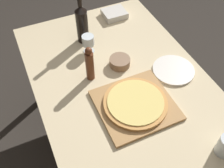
% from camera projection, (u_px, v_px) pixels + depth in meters
% --- Properties ---
extents(ground_plane, '(12.00, 12.00, 0.00)m').
position_uv_depth(ground_plane, '(120.00, 143.00, 2.05)').
color(ground_plane, '#2D2823').
extents(dining_table, '(0.96, 1.48, 0.73)m').
position_uv_depth(dining_table, '(122.00, 91.00, 1.56)').
color(dining_table, '#CCB78E').
rests_on(dining_table, ground_plane).
extents(cutting_board, '(0.39, 0.37, 0.02)m').
position_uv_depth(cutting_board, '(135.00, 105.00, 1.38)').
color(cutting_board, '#A87A47').
rests_on(cutting_board, dining_table).
extents(pizza, '(0.34, 0.34, 0.02)m').
position_uv_depth(pizza, '(135.00, 102.00, 1.36)').
color(pizza, '#C68947').
rests_on(pizza, cutting_board).
extents(wine_bottle, '(0.07, 0.07, 0.33)m').
position_uv_depth(wine_bottle, '(82.00, 23.00, 1.63)').
color(wine_bottle, black).
rests_on(wine_bottle, dining_table).
extents(pepper_mill, '(0.05, 0.05, 0.23)m').
position_uv_depth(pepper_mill, '(90.00, 64.00, 1.43)').
color(pepper_mill, '#5B2D19').
rests_on(pepper_mill, dining_table).
extents(wine_glass, '(0.07, 0.07, 0.12)m').
position_uv_depth(wine_glass, '(88.00, 41.00, 1.60)').
color(wine_glass, silver).
rests_on(wine_glass, dining_table).
extents(small_bowl, '(0.12, 0.12, 0.05)m').
position_uv_depth(small_bowl, '(120.00, 62.00, 1.56)').
color(small_bowl, '#84664C').
rests_on(small_bowl, dining_table).
extents(dinner_plate, '(0.25, 0.25, 0.01)m').
position_uv_depth(dinner_plate, '(173.00, 70.00, 1.54)').
color(dinner_plate, silver).
rests_on(dinner_plate, dining_table).
extents(food_container, '(0.16, 0.14, 0.04)m').
position_uv_depth(food_container, '(114.00, 14.00, 1.89)').
color(food_container, beige).
rests_on(food_container, dining_table).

